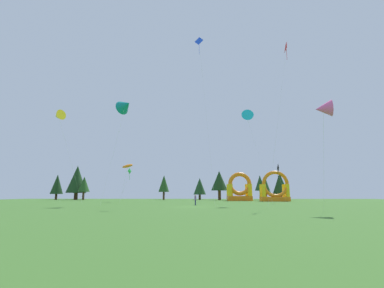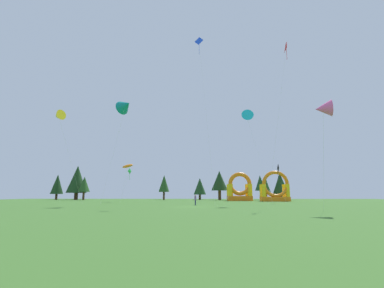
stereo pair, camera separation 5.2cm
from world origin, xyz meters
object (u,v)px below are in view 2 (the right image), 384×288
at_px(kite_pink_delta, 323,109).
at_px(person_midfield, 195,199).
at_px(kite_red_diamond, 287,49).
at_px(inflatable_orange_dome, 275,191).
at_px(inflatable_blue_arch, 240,191).
at_px(kite_yellow_delta, 58,116).
at_px(kite_orange_parafoil, 128,166).
at_px(kite_blue_diamond, 199,43).
at_px(kite_cyan_delta, 247,117).
at_px(kite_teal_delta, 125,106).
at_px(kite_black_diamond, 277,169).
at_px(kite_green_diamond, 130,172).

relative_size(kite_pink_delta, person_midfield, 6.96).
height_order(kite_red_diamond, inflatable_orange_dome, kite_red_diamond).
bearing_deg(inflatable_blue_arch, kite_pink_delta, -86.96).
bearing_deg(kite_yellow_delta, kite_pink_delta, -22.10).
relative_size(kite_orange_parafoil, inflatable_blue_arch, 1.20).
bearing_deg(kite_blue_diamond, person_midfield, -133.53).
relative_size(inflatable_orange_dome, inflatable_blue_arch, 1.00).
height_order(kite_pink_delta, inflatable_orange_dome, kite_pink_delta).
bearing_deg(kite_blue_diamond, kite_cyan_delta, 1.50).
distance_m(kite_pink_delta, person_midfield, 22.68).
relative_size(kite_teal_delta, inflatable_orange_dome, 2.47).
bearing_deg(kite_teal_delta, kite_black_diamond, 17.19).
relative_size(kite_blue_diamond, inflatable_orange_dome, 3.97).
height_order(kite_cyan_delta, kite_yellow_delta, kite_cyan_delta).
height_order(kite_orange_parafoil, person_midfield, kite_orange_parafoil).
xyz_separation_m(kite_red_diamond, inflatable_blue_arch, (-2.83, 33.73, -20.10)).
distance_m(kite_orange_parafoil, inflatable_blue_arch, 28.57).
bearing_deg(inflatable_orange_dome, inflatable_blue_arch, 144.10).
height_order(kite_orange_parafoil, kite_cyan_delta, kite_cyan_delta).
height_order(kite_teal_delta, kite_pink_delta, kite_teal_delta).
bearing_deg(kite_orange_parafoil, kite_cyan_delta, -35.42).
distance_m(person_midfield, inflatable_orange_dome, 29.44).
xyz_separation_m(kite_orange_parafoil, kite_teal_delta, (3.83, -17.46, 8.24)).
xyz_separation_m(kite_orange_parafoil, kite_green_diamond, (2.35, -6.89, -1.78)).
bearing_deg(kite_teal_delta, inflatable_blue_arch, 51.80).
xyz_separation_m(kite_orange_parafoil, kite_cyan_delta, (23.74, -16.88, 6.22)).
bearing_deg(person_midfield, kite_green_diamond, 20.87).
bearing_deg(kite_green_diamond, inflatable_orange_dome, 21.34).
bearing_deg(person_midfield, kite_blue_diamond, -72.40).
xyz_separation_m(kite_cyan_delta, kite_red_diamond, (5.07, -6.17, 8.60)).
distance_m(kite_blue_diamond, kite_cyan_delta, 15.23).
xyz_separation_m(kite_orange_parafoil, person_midfield, (15.29, -17.85, -6.83)).
bearing_deg(kite_black_diamond, kite_orange_parafoil, 162.91).
relative_size(kite_cyan_delta, kite_pink_delta, 1.38).
xyz_separation_m(kite_blue_diamond, inflatable_orange_dome, (17.43, 22.34, -24.67)).
distance_m(kite_black_diamond, kite_yellow_delta, 38.30).
height_order(kite_cyan_delta, inflatable_blue_arch, kite_cyan_delta).
bearing_deg(kite_teal_delta, kite_blue_diamond, 1.77).
bearing_deg(inflatable_blue_arch, kite_red_diamond, -85.21).
bearing_deg(kite_blue_diamond, kite_pink_delta, -53.93).
bearing_deg(inflatable_orange_dome, kite_orange_parafoil, -171.07).
bearing_deg(kite_blue_diamond, inflatable_blue_arch, 70.29).
xyz_separation_m(kite_cyan_delta, inflatable_orange_dome, (9.72, 22.14, -11.53)).
xyz_separation_m(kite_cyan_delta, kite_yellow_delta, (-29.50, -3.26, -0.42)).
bearing_deg(kite_green_diamond, kite_orange_parafoil, 108.85).
height_order(kite_blue_diamond, inflatable_blue_arch, kite_blue_diamond).
bearing_deg(kite_green_diamond, person_midfield, -40.26).
bearing_deg(kite_teal_delta, kite_green_diamond, 97.96).
xyz_separation_m(kite_blue_diamond, kite_red_diamond, (12.77, -5.97, -4.54)).
xyz_separation_m(kite_green_diamond, inflatable_blue_arch, (23.62, 17.57, -3.51)).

